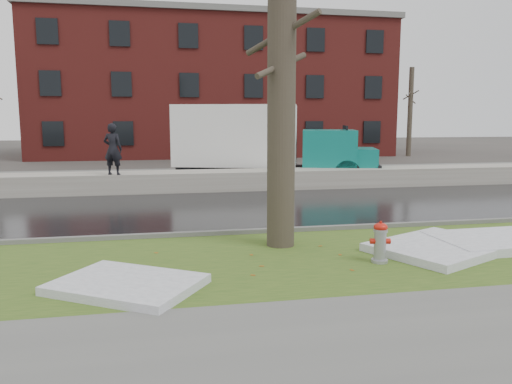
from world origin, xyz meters
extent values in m
plane|color=#47423D|center=(0.00, 0.00, 0.00)|extent=(120.00, 120.00, 0.00)
cube|color=#2E4E1A|center=(0.00, -1.25, 0.02)|extent=(60.00, 4.50, 0.04)
cube|color=slate|center=(0.00, -5.00, 0.03)|extent=(60.00, 3.00, 0.05)
cube|color=black|center=(0.00, 4.50, 0.01)|extent=(60.00, 7.00, 0.03)
cube|color=slate|center=(0.00, 13.00, 0.01)|extent=(60.00, 9.00, 0.03)
cube|color=slate|center=(0.00, 1.00, 0.07)|extent=(60.00, 0.15, 0.14)
cube|color=#A8A499|center=(0.00, 8.70, 0.38)|extent=(60.00, 1.60, 0.75)
cube|color=maroon|center=(2.00, 30.00, 5.00)|extent=(26.00, 12.00, 10.00)
cylinder|color=#504739|center=(-6.00, 26.00, 3.25)|extent=(0.36, 0.36, 6.50)
cylinder|color=#504739|center=(-6.00, 26.00, 4.20)|extent=(0.84, 1.62, 0.73)
cylinder|color=#504739|center=(-6.00, 26.00, 5.10)|extent=(1.08, 1.26, 0.66)
cylinder|color=#504739|center=(-6.00, 26.00, 3.60)|extent=(1.40, 0.61, 0.63)
cylinder|color=#504739|center=(16.00, 24.00, 3.25)|extent=(0.36, 0.36, 6.50)
cylinder|color=#504739|center=(16.00, 24.00, 4.20)|extent=(0.84, 1.62, 0.73)
cylinder|color=#504739|center=(16.00, 24.00, 5.10)|extent=(1.08, 1.26, 0.66)
cylinder|color=#504739|center=(16.00, 24.00, 3.60)|extent=(1.40, 0.61, 0.63)
cylinder|color=#989AA0|center=(1.67, -1.86, 0.38)|extent=(0.26, 0.26, 0.68)
ellipsoid|color=red|center=(1.67, -1.86, 0.72)|extent=(0.31, 0.31, 0.16)
cylinder|color=red|center=(1.67, -1.86, 0.81)|extent=(0.06, 0.06, 0.05)
cylinder|color=red|center=(1.53, -1.83, 0.45)|extent=(0.12, 0.12, 0.11)
cylinder|color=red|center=(1.81, -1.88, 0.45)|extent=(0.12, 0.12, 0.11)
cylinder|color=#989AA0|center=(1.70, -1.72, 0.45)|extent=(0.15, 0.12, 0.14)
cylinder|color=#504739|center=(0.14, -0.22, 3.72)|extent=(0.73, 0.73, 7.35)
cylinder|color=#504739|center=(0.14, -0.22, 4.45)|extent=(1.29, 1.46, 0.77)
cylinder|color=#504739|center=(0.14, -0.22, 3.82)|extent=(1.31, 0.99, 0.66)
cube|color=black|center=(2.18, 10.87, 0.63)|extent=(7.69, 3.16, 0.21)
cube|color=white|center=(0.98, 11.24, 2.03)|extent=(5.70, 3.82, 2.61)
cube|color=#0D776E|center=(4.83, 10.08, 1.45)|extent=(2.80, 2.87, 1.65)
cube|color=#0D776E|center=(6.17, 9.67, 1.06)|extent=(1.73, 2.37, 0.87)
cube|color=black|center=(5.47, 9.88, 2.03)|extent=(0.63, 1.88, 0.87)
cube|color=black|center=(-2.08, 12.16, 0.31)|extent=(1.92, 1.59, 0.65)
cylinder|color=black|center=(5.23, 8.90, 0.53)|extent=(1.10, 0.59, 1.06)
cylinder|color=black|center=(5.81, 10.84, 0.53)|extent=(1.10, 0.59, 1.06)
cylinder|color=black|center=(0.97, 10.18, 0.53)|extent=(1.10, 0.59, 1.06)
cylinder|color=black|center=(1.55, 12.13, 0.53)|extent=(1.10, 0.59, 1.06)
cylinder|color=black|center=(-0.52, 10.63, 0.53)|extent=(1.10, 0.59, 1.06)
cylinder|color=black|center=(0.07, 12.57, 0.53)|extent=(1.10, 0.59, 1.06)
imported|color=black|center=(-3.97, 8.10, 1.67)|extent=(0.78, 0.63, 1.84)
cube|color=white|center=(3.23, -1.33, 0.12)|extent=(3.21, 2.93, 0.16)
cube|color=white|center=(-2.94, -2.46, 0.11)|extent=(2.72, 2.53, 0.14)
cube|color=white|center=(4.80, -1.14, 0.13)|extent=(2.85, 1.88, 0.18)
camera|label=1|loc=(-2.40, -10.39, 2.72)|focal=35.00mm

